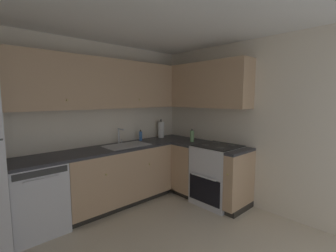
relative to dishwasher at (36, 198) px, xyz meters
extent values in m
cube|color=beige|center=(0.71, 0.33, 0.79)|extent=(3.77, 0.05, 2.44)
cube|color=beige|center=(2.57, -1.49, 0.79)|extent=(0.05, 3.69, 2.44)
cube|color=silver|center=(0.00, 0.00, 0.00)|extent=(0.60, 0.60, 0.86)
cube|color=#333333|center=(0.00, -0.30, 0.38)|extent=(0.55, 0.01, 0.07)
cube|color=silver|center=(0.00, -0.32, 0.31)|extent=(0.36, 0.02, 0.02)
cube|color=tan|center=(1.13, 0.00, 0.04)|extent=(1.64, 0.60, 0.77)
cube|color=black|center=(1.13, 0.03, -0.38)|extent=(1.64, 0.54, 0.09)
sphere|color=tan|center=(0.77, -0.31, 0.19)|extent=(0.02, 0.02, 0.02)
sphere|color=tan|center=(1.49, -0.31, 0.19)|extent=(0.02, 0.02, 0.02)
cube|color=#2D2D33|center=(1.12, 0.00, 0.45)|extent=(2.85, 0.60, 0.03)
cube|color=tan|center=(2.25, -0.49, 0.04)|extent=(0.60, 0.38, 0.77)
cube|color=black|center=(2.28, -0.49, -0.38)|extent=(0.54, 0.38, 0.09)
cube|color=tan|center=(2.25, -1.39, 0.04)|extent=(0.60, 0.15, 0.77)
cube|color=black|center=(2.28, -1.39, -0.38)|extent=(0.54, 0.15, 0.09)
sphere|color=tan|center=(1.94, -1.39, 0.19)|extent=(0.02, 0.02, 0.02)
cube|color=#2D2D33|center=(2.25, -0.49, 0.45)|extent=(0.60, 0.38, 0.03)
cube|color=#2D2D33|center=(2.25, -1.39, 0.45)|extent=(0.60, 0.15, 0.03)
cube|color=silver|center=(2.27, -1.00, 0.02)|extent=(0.64, 0.62, 0.89)
cube|color=black|center=(1.94, -1.00, -0.14)|extent=(0.02, 0.55, 0.37)
cube|color=silver|center=(1.92, -1.00, 0.06)|extent=(0.02, 0.43, 0.02)
cube|color=black|center=(2.27, -1.00, 0.47)|extent=(0.59, 0.60, 0.01)
cube|color=silver|center=(2.57, -1.00, 0.54)|extent=(0.03, 0.60, 0.15)
cylinder|color=#4C4C4C|center=(2.13, -1.14, 0.48)|extent=(0.11, 0.11, 0.01)
cylinder|color=#4C4C4C|center=(2.13, -0.87, 0.48)|extent=(0.11, 0.11, 0.01)
cylinder|color=#4C4C4C|center=(2.41, -1.14, 0.48)|extent=(0.11, 0.11, 0.01)
cylinder|color=#4C4C4C|center=(2.41, -0.87, 0.48)|extent=(0.11, 0.11, 0.01)
cube|color=tan|center=(0.96, 0.14, 1.39)|extent=(2.53, 0.32, 0.71)
sphere|color=tan|center=(0.41, -0.03, 1.16)|extent=(0.02, 0.02, 0.02)
sphere|color=tan|center=(1.52, -0.03, 1.16)|extent=(0.02, 0.02, 0.02)
cube|color=tan|center=(2.39, -0.55, 1.39)|extent=(0.32, 1.71, 0.71)
cube|color=#B7B7BC|center=(1.27, -0.03, 0.47)|extent=(0.67, 0.40, 0.01)
cube|color=gray|center=(1.27, -0.03, 0.42)|extent=(0.62, 0.36, 0.09)
cube|color=#99999E|center=(1.27, -0.03, 0.43)|extent=(0.02, 0.35, 0.06)
cylinder|color=silver|center=(1.27, 0.20, 0.59)|extent=(0.02, 0.02, 0.25)
cylinder|color=silver|center=(1.27, 0.13, 0.70)|extent=(0.02, 0.15, 0.02)
cylinder|color=silver|center=(1.32, 0.20, 0.49)|extent=(0.02, 0.02, 0.06)
cylinder|color=#3F72BF|center=(1.69, 0.18, 0.54)|extent=(0.05, 0.05, 0.16)
cylinder|color=#262626|center=(1.69, 0.18, 0.63)|extent=(0.02, 0.02, 0.03)
cylinder|color=white|center=(2.13, 0.16, 0.61)|extent=(0.11, 0.11, 0.29)
cylinder|color=#3F3F3F|center=(2.13, 0.16, 0.63)|extent=(0.02, 0.02, 0.35)
cylinder|color=#729E66|center=(2.25, -0.49, 0.56)|extent=(0.07, 0.07, 0.19)
cylinder|color=black|center=(2.25, -0.49, 0.66)|extent=(0.04, 0.04, 0.02)
camera|label=1|loc=(-0.68, -3.06, 1.19)|focal=25.27mm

